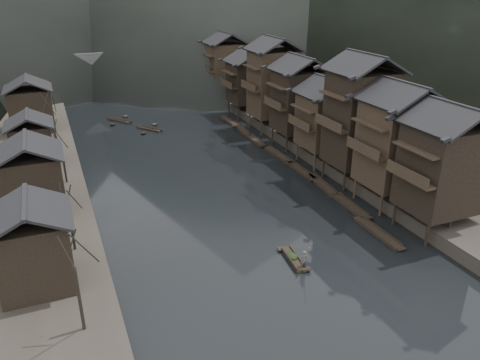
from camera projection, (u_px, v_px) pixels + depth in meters
water at (249, 226)px, 49.48m from camera, size 300.00×300.00×0.00m
right_bank at (328, 102)px, 95.33m from camera, size 40.00×200.00×1.80m
stilt_houses at (307, 92)px, 68.02m from camera, size 9.00×67.60×16.37m
left_houses at (30, 142)px, 57.06m from camera, size 8.10×53.20×8.73m
bare_trees at (62, 143)px, 54.51m from camera, size 3.79×62.30×7.59m
moored_sampans at (287, 162)px, 65.96m from camera, size 2.71×50.51×0.47m
midriver_boats at (130, 107)px, 94.08m from camera, size 9.53×38.21×0.45m
stone_bridge at (126, 67)px, 108.45m from camera, size 40.00×6.00×9.00m
hero_sampan at (293, 259)px, 43.28m from camera, size 1.36×4.51×0.43m
cargo_heap at (292, 253)px, 43.24m from camera, size 0.98×1.28×0.59m
boatman at (304, 257)px, 41.60m from camera, size 0.66×0.46×1.72m
bamboo_pole at (307, 231)px, 40.64m from camera, size 0.97×2.45×3.47m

